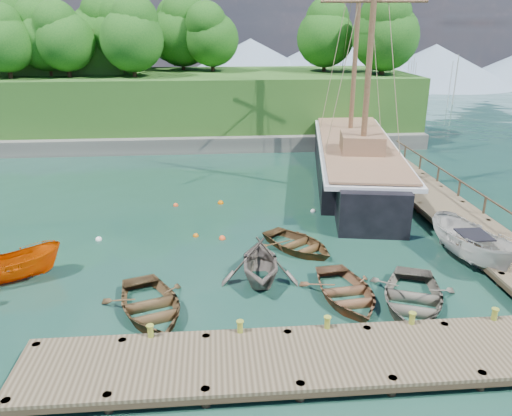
# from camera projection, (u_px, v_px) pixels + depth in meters

# --- Properties ---
(ground) EXTENTS (160.00, 160.00, 0.00)m
(ground) POSITION_uv_depth(u_px,v_px,m) (257.00, 276.00, 21.99)
(ground) COLOR #123226
(ground) RESTS_ON ground
(dock_near) EXTENTS (20.00, 3.20, 1.10)m
(dock_near) POSITION_uv_depth(u_px,v_px,m) (336.00, 357.00, 15.93)
(dock_near) COLOR #473B2A
(dock_near) RESTS_ON ground
(dock_east) EXTENTS (3.20, 24.00, 1.10)m
(dock_east) POSITION_uv_depth(u_px,v_px,m) (441.00, 205.00, 29.30)
(dock_east) COLOR #473B2A
(dock_east) RESTS_ON ground
(bollard_0) EXTENTS (0.26, 0.26, 0.45)m
(bollard_0) POSITION_uv_depth(u_px,v_px,m) (152.00, 352.00, 16.91)
(bollard_0) COLOR olive
(bollard_0) RESTS_ON ground
(bollard_1) EXTENTS (0.26, 0.26, 0.45)m
(bollard_1) POSITION_uv_depth(u_px,v_px,m) (240.00, 347.00, 17.15)
(bollard_1) COLOR olive
(bollard_1) RESTS_ON ground
(bollard_2) EXTENTS (0.26, 0.26, 0.45)m
(bollard_2) POSITION_uv_depth(u_px,v_px,m) (326.00, 342.00, 17.39)
(bollard_2) COLOR olive
(bollard_2) RESTS_ON ground
(bollard_3) EXTENTS (0.26, 0.26, 0.45)m
(bollard_3) POSITION_uv_depth(u_px,v_px,m) (410.00, 338.00, 17.63)
(bollard_3) COLOR olive
(bollard_3) RESTS_ON ground
(bollard_4) EXTENTS (0.26, 0.26, 0.45)m
(bollard_4) POSITION_uv_depth(u_px,v_px,m) (491.00, 334.00, 17.87)
(bollard_4) COLOR olive
(bollard_4) RESTS_ON ground
(rowboat_0) EXTENTS (4.62, 5.42, 0.95)m
(rowboat_0) POSITION_uv_depth(u_px,v_px,m) (151.00, 314.00, 19.12)
(rowboat_0) COLOR #4C3820
(rowboat_0) RESTS_ON ground
(rowboat_1) EXTENTS (3.54, 4.05, 2.06)m
(rowboat_1) POSITION_uv_depth(u_px,v_px,m) (260.00, 280.00, 21.59)
(rowboat_1) COLOR #6C625A
(rowboat_1) RESTS_ON ground
(rowboat_2) EXTENTS (3.60, 4.69, 0.90)m
(rowboat_2) POSITION_uv_depth(u_px,v_px,m) (346.00, 299.00, 20.11)
(rowboat_2) COLOR brown
(rowboat_2) RESTS_ON ground
(rowboat_3) EXTENTS (4.99, 5.77, 1.00)m
(rowboat_3) POSITION_uv_depth(u_px,v_px,m) (411.00, 306.00, 19.62)
(rowboat_3) COLOR #585449
(rowboat_3) RESTS_ON ground
(rowboat_4) EXTENTS (4.79, 5.04, 0.85)m
(rowboat_4) POSITION_uv_depth(u_px,v_px,m) (298.00, 250.00, 24.51)
(rowboat_4) COLOR #50361C
(rowboat_4) RESTS_ON ground
(motorboat_orange) EXTENTS (4.30, 3.04, 1.56)m
(motorboat_orange) POSITION_uv_depth(u_px,v_px,m) (15.00, 280.00, 21.59)
(motorboat_orange) COLOR #C54400
(motorboat_orange) RESTS_ON ground
(cabin_boat_white) EXTENTS (3.00, 5.57, 2.04)m
(cabin_boat_white) POSITION_uv_depth(u_px,v_px,m) (470.00, 263.00, 23.18)
(cabin_boat_white) COLOR beige
(cabin_boat_white) RESTS_ON ground
(schooner) EXTENTS (8.74, 28.43, 21.12)m
(schooner) POSITION_uv_depth(u_px,v_px,m) (354.00, 161.00, 35.66)
(schooner) COLOR black
(schooner) RESTS_ON ground
(mooring_buoy_0) EXTENTS (0.34, 0.34, 0.34)m
(mooring_buoy_0) POSITION_uv_depth(u_px,v_px,m) (99.00, 240.00, 25.61)
(mooring_buoy_0) COLOR white
(mooring_buoy_0) RESTS_ON ground
(mooring_buoy_1) EXTENTS (0.30, 0.30, 0.30)m
(mooring_buoy_1) POSITION_uv_depth(u_px,v_px,m) (196.00, 236.00, 26.05)
(mooring_buoy_1) COLOR #D5660C
(mooring_buoy_1) RESTS_ON ground
(mooring_buoy_2) EXTENTS (0.35, 0.35, 0.35)m
(mooring_buoy_2) POSITION_uv_depth(u_px,v_px,m) (222.00, 239.00, 25.72)
(mooring_buoy_2) COLOR #EB5121
(mooring_buoy_2) RESTS_ON ground
(mooring_buoy_3) EXTENTS (0.30, 0.30, 0.30)m
(mooring_buoy_3) POSITION_uv_depth(u_px,v_px,m) (313.00, 212.00, 29.46)
(mooring_buoy_3) COLOR white
(mooring_buoy_3) RESTS_ON ground
(mooring_buoy_4) EXTENTS (0.31, 0.31, 0.31)m
(mooring_buoy_4) POSITION_uv_depth(u_px,v_px,m) (176.00, 206.00, 30.39)
(mooring_buoy_4) COLOR #E14F20
(mooring_buoy_4) RESTS_ON ground
(mooring_buoy_5) EXTENTS (0.36, 0.36, 0.36)m
(mooring_buoy_5) POSITION_uv_depth(u_px,v_px,m) (221.00, 203.00, 30.79)
(mooring_buoy_5) COLOR #D46300
(mooring_buoy_5) RESTS_ON ground
(headland) EXTENTS (51.00, 19.31, 12.90)m
(headland) POSITION_uv_depth(u_px,v_px,m) (97.00, 77.00, 48.33)
(headland) COLOR #474744
(headland) RESTS_ON ground
(distant_ridge) EXTENTS (117.00, 40.00, 10.00)m
(distant_ridge) POSITION_uv_depth(u_px,v_px,m) (247.00, 61.00, 86.20)
(distant_ridge) COLOR #728CA5
(distant_ridge) RESTS_ON ground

